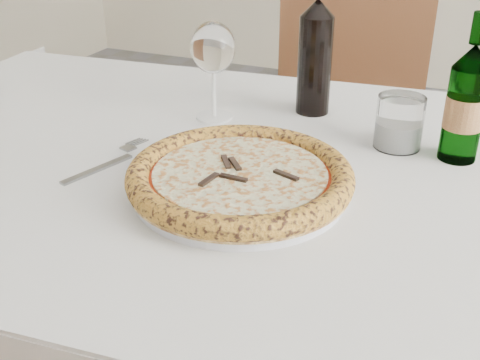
{
  "coord_description": "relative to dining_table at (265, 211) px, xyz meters",
  "views": [
    {
      "loc": [
        0.13,
        -0.63,
        1.16
      ],
      "look_at": [
        -0.17,
        0.06,
        0.78
      ],
      "focal_mm": 45.0,
      "sensor_mm": 36.0,
      "label": 1
    }
  ],
  "objects": [
    {
      "name": "chair_far",
      "position": [
        -0.07,
        0.8,
        -0.14
      ],
      "size": [
        0.47,
        0.47,
        0.93
      ],
      "color": "brown",
      "rests_on": "floor"
    },
    {
      "name": "dining_table",
      "position": [
        0.0,
        0.0,
        0.0
      ],
      "size": [
        1.58,
        1.02,
        0.76
      ],
      "color": "brown",
      "rests_on": "floor"
    },
    {
      "name": "pizza",
      "position": [
        -0.0,
        -0.1,
        0.11
      ],
      "size": [
        0.32,
        0.32,
        0.03
      ],
      "color": "#E7C072",
      "rests_on": "plate"
    },
    {
      "name": "tumbler",
      "position": [
        0.17,
        0.15,
        0.12
      ],
      "size": [
        0.08,
        0.08,
        0.09
      ],
      "color": "white",
      "rests_on": "dining_table"
    },
    {
      "name": "fork",
      "position": [
        -0.23,
        -0.09,
        0.09
      ],
      "size": [
        0.05,
        0.18,
        0.0
      ],
      "color": "gray",
      "rests_on": "dining_table"
    },
    {
      "name": "wine_glass",
      "position": [
        -0.16,
        0.15,
        0.21
      ],
      "size": [
        0.08,
        0.08,
        0.18
      ],
      "color": "white",
      "rests_on": "dining_table"
    },
    {
      "name": "plate",
      "position": [
        -0.0,
        -0.1,
        0.09
      ],
      "size": [
        0.3,
        0.3,
        0.02
      ],
      "color": "white",
      "rests_on": "dining_table"
    },
    {
      "name": "wine_bottle",
      "position": [
        -0.0,
        0.25,
        0.19
      ],
      "size": [
        0.06,
        0.06,
        0.25
      ],
      "color": "black",
      "rests_on": "dining_table"
    },
    {
      "name": "beer_bottle",
      "position": [
        0.27,
        0.14,
        0.18
      ],
      "size": [
        0.06,
        0.06,
        0.23
      ],
      "color": "#2A6F29",
      "rests_on": "dining_table"
    }
  ]
}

